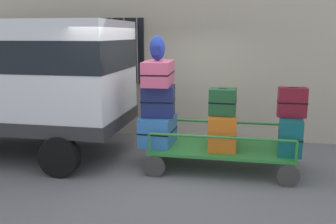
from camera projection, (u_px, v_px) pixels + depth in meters
ground_plane at (158, 167)px, 6.70m from camera, size 40.00×40.00×0.00m
building_wall at (179, 29)px, 8.35m from camera, size 12.00×0.38×5.00m
van at (13, 74)px, 7.15m from camera, size 4.45×2.16×2.63m
luggage_cart at (221, 150)px, 6.54m from camera, size 2.54×1.26×0.41m
cart_railing at (222, 131)px, 6.46m from camera, size 2.43×1.12×0.35m
suitcase_left_bottom at (158, 130)px, 6.66m from camera, size 0.61×0.78×0.53m
suitcase_left_middle at (158, 100)px, 6.59m from camera, size 0.62×0.55×0.56m
suitcase_left_top at (158, 73)px, 6.49m from camera, size 0.53×0.91×0.43m
suitcase_midleft_bottom at (222, 131)px, 6.46m from camera, size 0.52×0.80×0.60m
suitcase_midleft_middle at (223, 102)px, 6.32m from camera, size 0.48×0.40×0.46m
suitcase_center_bottom at (290, 135)px, 6.22m from camera, size 0.46×0.83×0.61m
suitcase_center_middle at (292, 102)px, 6.14m from camera, size 0.48×0.25×0.50m
backpack at (157, 48)px, 6.40m from camera, size 0.27×0.22×0.44m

